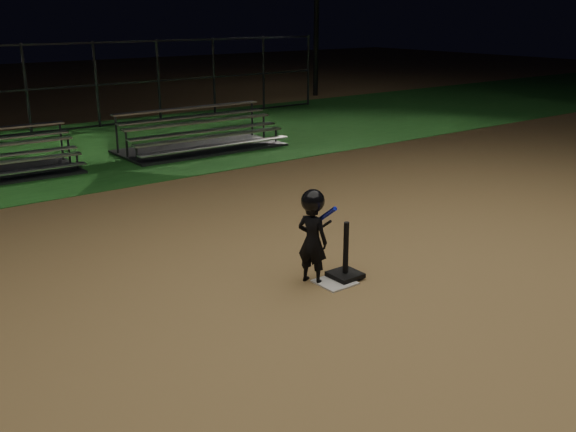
# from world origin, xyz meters

# --- Properties ---
(ground) EXTENTS (80.00, 80.00, 0.00)m
(ground) POSITION_xyz_m (0.00, 0.00, 0.00)
(ground) COLOR olive
(ground) RESTS_ON ground
(grass_strip) EXTENTS (60.00, 8.00, 0.01)m
(grass_strip) POSITION_xyz_m (0.00, 10.00, 0.01)
(grass_strip) COLOR #1D571C
(grass_strip) RESTS_ON ground
(home_plate) EXTENTS (0.45, 0.45, 0.02)m
(home_plate) POSITION_xyz_m (0.00, 0.00, 0.01)
(home_plate) COLOR beige
(home_plate) RESTS_ON ground
(batting_tee) EXTENTS (0.38, 0.38, 0.75)m
(batting_tee) POSITION_xyz_m (0.20, 0.03, 0.16)
(batting_tee) COLOR black
(batting_tee) RESTS_ON home_plate
(child_batter) EXTENTS (0.44, 0.65, 1.23)m
(child_batter) POSITION_xyz_m (-0.20, 0.22, 0.65)
(child_batter) COLOR black
(child_batter) RESTS_ON ground
(bleacher_right) EXTENTS (4.07, 2.01, 0.99)m
(bleacher_right) POSITION_xyz_m (2.79, 8.33, 0.21)
(bleacher_right) COLOR #A9A9AE
(bleacher_right) RESTS_ON ground
(backstop_fence) EXTENTS (20.08, 0.08, 2.50)m
(backstop_fence) POSITION_xyz_m (0.00, 13.00, 1.25)
(backstop_fence) COLOR #38383D
(backstop_fence) RESTS_ON ground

